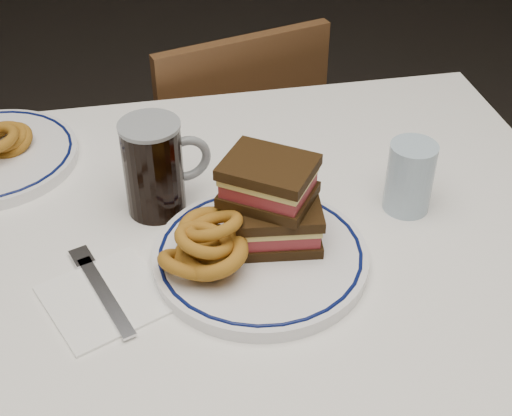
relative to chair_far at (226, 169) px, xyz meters
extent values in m
cube|color=white|center=(-0.19, -0.63, 0.29)|extent=(1.26, 0.86, 0.03)
cylinder|color=#432715|center=(0.35, -0.29, -0.09)|extent=(0.06, 0.06, 0.71)
cube|color=white|center=(-0.19, -0.20, 0.21)|extent=(1.26, 0.01, 0.17)
cube|color=#432715|center=(-0.02, 0.06, -0.06)|extent=(0.46, 0.46, 0.04)
cylinder|color=#432715|center=(0.09, 0.26, -0.26)|extent=(0.03, 0.03, 0.36)
cylinder|color=#432715|center=(0.18, -0.05, -0.26)|extent=(0.03, 0.03, 0.36)
cylinder|color=#432715|center=(-0.21, 0.17, -0.26)|extent=(0.03, 0.03, 0.36)
cylinder|color=#432715|center=(-0.13, -0.13, -0.26)|extent=(0.03, 0.03, 0.36)
cube|color=#432715|center=(0.03, -0.10, 0.16)|extent=(0.37, 0.13, 0.41)
cylinder|color=white|center=(-0.05, -0.67, 0.32)|extent=(0.28, 0.28, 0.02)
torus|color=#091247|center=(-0.05, -0.67, 0.33)|extent=(0.27, 0.27, 0.01)
cube|color=black|center=(-0.03, -0.65, 0.34)|extent=(0.12, 0.10, 0.02)
cube|color=#A83130|center=(-0.03, -0.65, 0.35)|extent=(0.11, 0.09, 0.02)
cube|color=#DFC463|center=(-0.03, -0.65, 0.37)|extent=(0.12, 0.10, 0.01)
cube|color=black|center=(-0.03, -0.65, 0.38)|extent=(0.12, 0.10, 0.02)
cube|color=black|center=(-0.04, -0.64, 0.39)|extent=(0.14, 0.14, 0.02)
cube|color=#A83130|center=(-0.04, -0.64, 0.41)|extent=(0.13, 0.13, 0.02)
cube|color=#DFC463|center=(-0.04, -0.64, 0.43)|extent=(0.14, 0.13, 0.01)
cube|color=black|center=(-0.04, -0.64, 0.44)|extent=(0.14, 0.14, 0.02)
torus|color=brown|center=(-0.15, -0.69, 0.34)|extent=(0.10, 0.09, 0.08)
torus|color=brown|center=(-0.13, -0.67, 0.35)|extent=(0.09, 0.09, 0.06)
torus|color=brown|center=(-0.12, -0.70, 0.36)|extent=(0.09, 0.09, 0.04)
torus|color=brown|center=(-0.11, -0.67, 0.37)|extent=(0.09, 0.09, 0.04)
torus|color=brown|center=(-0.13, -0.69, 0.38)|extent=(0.08, 0.08, 0.05)
torus|color=brown|center=(-0.11, -0.67, 0.39)|extent=(0.09, 0.08, 0.06)
cylinder|color=silver|center=(-0.06, -0.57, 0.35)|extent=(0.06, 0.06, 0.03)
cylinder|color=#9A0702|center=(-0.06, -0.57, 0.36)|extent=(0.05, 0.05, 0.01)
cylinder|color=black|center=(-0.18, -0.53, 0.38)|extent=(0.08, 0.08, 0.14)
cylinder|color=gray|center=(-0.18, -0.53, 0.45)|extent=(0.09, 0.09, 0.01)
torus|color=gray|center=(-0.13, -0.52, 0.38)|extent=(0.07, 0.03, 0.07)
cylinder|color=#9DB6CA|center=(0.18, -0.59, 0.36)|extent=(0.07, 0.07, 0.11)
torus|color=brown|center=(-0.40, -0.34, 0.34)|extent=(0.09, 0.08, 0.05)
torus|color=brown|center=(-0.40, -0.34, 0.35)|extent=(0.08, 0.08, 0.02)
cube|color=white|center=(-0.26, -0.70, 0.31)|extent=(0.18, 0.18, 0.00)
cube|color=silver|center=(-0.26, -0.70, 0.32)|extent=(0.07, 0.16, 0.00)
cube|color=silver|center=(-0.29, -0.62, 0.32)|extent=(0.04, 0.04, 0.00)
camera|label=1|loc=(-0.19, -1.36, 0.95)|focal=50.00mm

